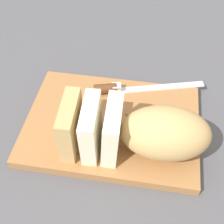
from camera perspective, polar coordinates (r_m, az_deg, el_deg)
name	(u,v)px	position (r m, az deg, el deg)	size (l,w,h in m)	color
ground_plane	(112,127)	(0.68, 0.00, -2.82)	(3.00, 3.00, 0.00)	#4C4C51
cutting_board	(112,124)	(0.67, 0.00, -2.28)	(0.36, 0.27, 0.02)	#9E6B3D
bread_loaf	(140,131)	(0.58, 5.18, -3.52)	(0.28, 0.12, 0.11)	tan
bread_knife	(120,88)	(0.72, 1.49, 4.32)	(0.25, 0.09, 0.02)	silver
crumb_near_knife	(145,120)	(0.66, 6.01, -1.47)	(0.01, 0.01, 0.01)	#996633
crumb_near_loaf	(126,114)	(0.67, 2.59, -0.38)	(0.00, 0.00, 0.00)	#996633
crumb_stray_left	(128,148)	(0.62, 2.89, -6.59)	(0.01, 0.01, 0.01)	#996633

